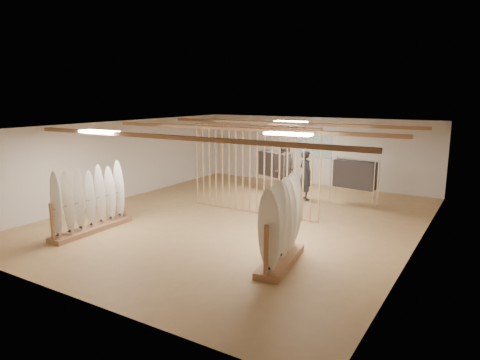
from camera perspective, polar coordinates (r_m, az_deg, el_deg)
The scene contains 16 objects.
floor at distance 13.02m, azimuth -0.00°, elevation -5.19°, with size 12.00×12.00×0.00m, color #A47D4F.
ceiling at distance 12.52m, azimuth -0.00°, elevation 7.20°, with size 12.00×12.00×0.00m, color gray.
wall_back at distance 18.03m, azimuth 10.01°, elevation 3.79°, with size 12.00×12.00×0.00m, color beige.
wall_front at distance 8.33m, azimuth -22.17°, elevation -5.51°, with size 12.00×12.00×0.00m, color beige.
wall_left at distance 15.85m, azimuth -15.63°, elevation 2.54°, with size 12.00×12.00×0.00m, color beige.
wall_right at distance 11.01m, azimuth 22.82°, elevation -1.62°, with size 12.00×12.00×0.00m, color beige.
ceiling_slats at distance 12.53m, azimuth -0.00°, elevation 6.83°, with size 9.50×6.12×0.10m, color #966744.
light_panels at distance 12.53m, azimuth -0.00°, elevation 6.93°, with size 1.20×0.35×0.06m, color white.
bamboo_partition at distance 13.38m, azimuth 1.79°, elevation 1.41°, with size 4.45×0.05×2.78m.
poster at distance 17.99m, azimuth 10.01°, elevation 4.42°, with size 1.40×0.03×0.90m, color teal.
rack_left at distance 12.38m, azimuth -19.27°, elevation -3.76°, with size 0.58×2.56×1.78m.
rack_right at distance 9.48m, azimuth 5.48°, elevation -7.33°, with size 0.85×2.13×1.97m.
clothing_rack_a at distance 16.52m, azimuth 4.58°, elevation 2.11°, with size 1.47×0.86×1.65m.
clothing_rack_b at distance 14.88m, azimuth 15.03°, elevation 0.71°, with size 1.52×0.55×1.63m.
shopper_a at distance 15.36m, azimuth 8.73°, elevation 1.13°, with size 0.74×0.50×2.04m, color #292931.
shopper_b at distance 16.21m, azimuth 5.98°, elevation 1.84°, with size 1.02×0.79×2.11m, color #352E29.
Camera 1 is at (6.51, -10.66, 3.68)m, focal length 32.00 mm.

